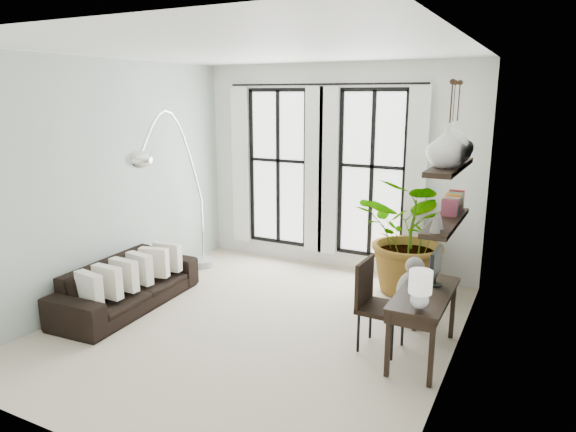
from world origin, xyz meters
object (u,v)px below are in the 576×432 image
Objects in this scene: plant at (414,236)px; desk_chair at (374,299)px; sofa at (127,284)px; buddha at (413,294)px; arc_lamp at (172,151)px; desk at (423,297)px.

desk_chair is at bearing -89.58° from plant.
plant is (3.20, 2.16, 0.52)m from sofa.
plant reaches higher than buddha.
arc_lamp is 3.10× the size of buddha.
plant is 1.34× the size of desk.
sofa is 1.26× the size of plant.
arc_lamp is at bearing -174.01° from buddha.
desk is (3.75, 0.36, 0.39)m from sofa.
desk is at bearing -0.65° from desk_chair.
buddha is (3.44, 1.27, 0.04)m from sofa.
sofa is at bearing -170.91° from desk_chair.
arc_lamp reaches higher than plant.
plant is at bearing 21.93° from arc_lamp.
arc_lamp reaches higher than sofa.
desk reaches higher than desk_chair.
sofa is 3.67m from buddha.
desk reaches higher than buddha.
buddha is (-0.30, 0.90, -0.35)m from desk.
plant reaches higher than sofa.
desk_chair reaches higher than buddha.
plant is 1.89m from desk.
buddha is (0.23, 0.88, -0.22)m from desk_chair.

